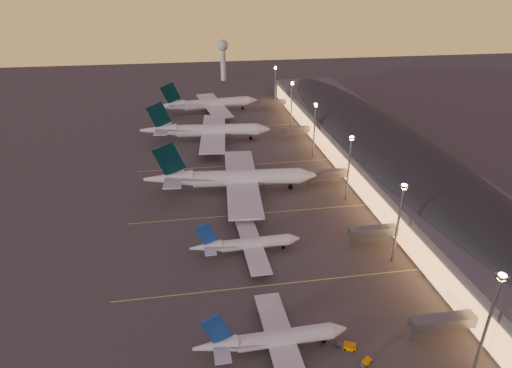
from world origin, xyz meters
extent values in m
plane|color=#423F3C|center=(0.00, 0.00, 0.00)|extent=(700.00, 700.00, 0.00)
cylinder|color=silver|center=(-3.12, -27.53, 3.35)|extent=(22.05, 4.29, 3.74)
cone|color=silver|center=(9.63, -27.21, 3.35)|extent=(3.64, 3.83, 3.74)
cone|color=silver|center=(-19.05, -27.93, 3.81)|extent=(10.01, 3.99, 3.74)
cube|color=silver|center=(-4.18, -27.56, 2.69)|extent=(7.17, 31.63, 0.41)
cylinder|color=navy|center=(-3.65, -20.62, 1.43)|extent=(5.03, 2.93, 2.80)
cylinder|color=navy|center=(-3.30, -34.46, 1.43)|extent=(5.03, 2.93, 2.80)
cube|color=navy|center=(-18.56, -27.92, 8.66)|extent=(6.86, 0.73, 8.11)
cube|color=silver|center=(-17.85, -27.90, 4.37)|extent=(3.83, 11.42, 0.26)
cylinder|color=black|center=(6.10, -27.30, 0.74)|extent=(0.31, 0.31, 1.48)
cylinder|color=black|center=(6.10, -27.30, 0.52)|extent=(1.06, 0.68, 1.05)
cylinder|color=black|center=(-4.96, -24.96, 0.74)|extent=(0.31, 0.31, 1.48)
cylinder|color=black|center=(-4.96, -24.96, 0.52)|extent=(1.06, 0.68, 1.05)
cylinder|color=black|center=(-4.82, -30.19, 0.74)|extent=(0.31, 0.31, 1.48)
cylinder|color=black|center=(-4.82, -30.19, 0.52)|extent=(1.06, 0.68, 1.05)
cylinder|color=silver|center=(-3.63, 11.54, 3.22)|extent=(21.22, 4.19, 3.60)
cone|color=silver|center=(8.63, 11.88, 3.22)|extent=(3.51, 3.69, 3.60)
cone|color=silver|center=(-18.96, 11.10, 3.67)|extent=(9.64, 3.87, 3.60)
cube|color=silver|center=(-4.65, 11.51, 2.59)|extent=(6.99, 30.45, 0.40)
cylinder|color=navy|center=(-4.16, 18.19, 1.38)|extent=(4.85, 2.83, 2.70)
cylinder|color=navy|center=(-3.78, 4.87, 1.38)|extent=(4.85, 2.83, 2.70)
cube|color=navy|center=(-18.48, 11.12, 8.33)|extent=(6.60, 0.73, 7.80)
cube|color=silver|center=(-17.80, 11.14, 4.21)|extent=(3.71, 11.00, 0.25)
cylinder|color=black|center=(5.24, 11.79, 0.71)|extent=(0.30, 0.30, 1.42)
cylinder|color=black|center=(5.24, 11.79, 0.50)|extent=(1.02, 0.66, 1.01)
cylinder|color=black|center=(-5.41, 14.01, 0.71)|extent=(0.30, 0.30, 1.42)
cylinder|color=black|center=(-5.41, 14.01, 0.50)|extent=(1.02, 0.66, 1.01)
cylinder|color=black|center=(-5.26, 8.97, 0.71)|extent=(0.30, 0.30, 1.42)
cylinder|color=black|center=(-5.26, 8.97, 0.50)|extent=(1.02, 0.66, 1.01)
cylinder|color=silver|center=(-0.24, 53.94, 5.71)|extent=(42.34, 9.55, 6.35)
cone|color=silver|center=(24.06, 52.07, 5.71)|extent=(7.24, 6.85, 6.35)
cone|color=silver|center=(-30.62, 56.28, 6.51)|extent=(19.39, 7.78, 6.35)
cube|color=silver|center=(-2.27, 54.10, 4.60)|extent=(16.86, 62.11, 0.70)
cylinder|color=slate|center=(0.12, 67.46, 2.46)|extent=(9.82, 5.47, 4.76)
cylinder|color=slate|center=(-1.96, 40.54, 2.46)|extent=(9.82, 5.47, 4.76)
cube|color=black|center=(-29.68, 56.21, 14.70)|extent=(12.56, 1.91, 14.09)
cube|color=silver|center=(-28.33, 56.11, 7.46)|extent=(8.45, 22.54, 0.44)
cylinder|color=black|center=(17.33, 52.59, 1.27)|extent=(0.55, 0.55, 2.54)
cylinder|color=black|center=(17.33, 52.59, 0.89)|extent=(1.86, 1.24, 1.78)
cylinder|color=black|center=(-3.28, 58.63, 1.27)|extent=(0.55, 0.55, 2.54)
cylinder|color=black|center=(-3.28, 58.63, 0.89)|extent=(1.86, 1.24, 1.78)
cylinder|color=black|center=(-3.96, 49.77, 1.27)|extent=(0.55, 0.55, 2.54)
cylinder|color=black|center=(-3.96, 49.77, 0.89)|extent=(1.86, 1.24, 1.78)
cylinder|color=silver|center=(-7.02, 114.45, 5.63)|extent=(41.78, 10.14, 6.26)
cone|color=silver|center=(16.89, 112.18, 5.63)|extent=(7.23, 6.86, 6.26)
cone|color=silver|center=(-36.91, 117.29, 6.41)|extent=(19.19, 8.00, 6.26)
cube|color=silver|center=(-9.02, 114.64, 4.54)|extent=(17.68, 61.34, 0.69)
cylinder|color=slate|center=(-6.43, 127.76, 2.42)|extent=(9.74, 5.55, 4.69)
cylinder|color=slate|center=(-8.95, 101.27, 2.42)|extent=(9.74, 5.55, 4.69)
cube|color=black|center=(-35.98, 117.21, 14.49)|extent=(12.37, 2.10, 13.88)
cube|color=silver|center=(-34.66, 117.08, 7.35)|extent=(8.70, 22.30, 0.44)
cylinder|color=black|center=(10.28, 112.81, 1.25)|extent=(0.55, 0.55, 2.50)
cylinder|color=black|center=(10.28, 112.81, 0.88)|extent=(1.85, 1.26, 1.75)
cylinder|color=black|center=(-9.93, 119.13, 1.25)|extent=(0.55, 0.55, 2.50)
cylinder|color=black|center=(-9.93, 119.13, 0.88)|extent=(1.85, 1.26, 1.75)
cylinder|color=black|center=(-10.76, 110.41, 1.25)|extent=(0.55, 0.55, 2.50)
cylinder|color=black|center=(-10.76, 110.41, 0.88)|extent=(1.85, 1.26, 1.75)
cylinder|color=silver|center=(-3.07, 167.99, 5.48)|extent=(40.70, 11.65, 6.08)
cone|color=silver|center=(20.07, 171.26, 5.48)|extent=(7.28, 6.93, 6.08)
cone|color=silver|center=(-31.99, 163.91, 6.24)|extent=(18.85, 8.57, 6.08)
cube|color=silver|center=(-5.00, 167.72, 4.41)|extent=(19.80, 59.87, 0.67)
cylinder|color=slate|center=(-5.52, 180.72, 2.36)|extent=(9.64, 5.79, 4.56)
cylinder|color=slate|center=(-1.90, 155.09, 2.36)|extent=(9.64, 5.79, 4.56)
cube|color=black|center=(-31.09, 164.04, 14.10)|extent=(12.01, 2.58, 13.50)
cube|color=silver|center=(-29.80, 164.22, 7.15)|extent=(9.39, 21.87, 0.43)
cylinder|color=black|center=(13.67, 170.36, 1.22)|extent=(0.55, 0.55, 2.43)
cylinder|color=black|center=(13.67, 170.36, 0.85)|extent=(1.84, 1.29, 1.70)
cylinder|color=black|center=(-6.88, 171.76, 1.22)|extent=(0.55, 0.55, 2.43)
cylinder|color=black|center=(-6.88, 171.76, 0.85)|extent=(1.84, 1.29, 1.70)
cylinder|color=black|center=(-5.68, 163.32, 1.22)|extent=(0.55, 0.55, 2.43)
cylinder|color=black|center=(-5.68, 163.32, 0.85)|extent=(1.84, 1.29, 1.70)
cube|color=#525358|center=(62.00, 72.50, 6.00)|extent=(40.00, 255.00, 12.00)
ellipsoid|color=black|center=(62.00, 72.50, 12.00)|extent=(39.00, 253.00, 10.92)
cube|color=#FF9F54|center=(41.80, 72.50, 5.00)|extent=(0.40, 244.80, 8.00)
cube|color=slate|center=(34.00, -30.00, 4.50)|extent=(16.00, 3.20, 3.00)
cylinder|color=slate|center=(26.00, -30.00, 2.20)|extent=(0.70, 0.70, 4.40)
cube|color=slate|center=(34.00, 10.00, 4.50)|extent=(16.00, 3.20, 3.00)
cylinder|color=slate|center=(26.00, 10.00, 2.20)|extent=(0.70, 0.70, 4.40)
cube|color=slate|center=(34.00, 55.00, 4.50)|extent=(16.00, 3.20, 3.00)
cylinder|color=slate|center=(26.00, 55.00, 2.20)|extent=(0.70, 0.70, 4.40)
cube|color=slate|center=(34.00, 112.00, 4.50)|extent=(16.00, 3.20, 3.00)
cylinder|color=slate|center=(26.00, 112.00, 2.20)|extent=(0.70, 0.70, 4.40)
cube|color=slate|center=(34.00, 168.00, 4.50)|extent=(16.00, 3.20, 3.00)
cylinder|color=slate|center=(26.00, 168.00, 2.20)|extent=(0.70, 0.70, 4.40)
cylinder|color=slate|center=(36.00, -40.00, 12.50)|extent=(0.70, 0.70, 25.00)
cube|color=slate|center=(36.00, -40.00, 25.20)|extent=(2.20, 2.20, 0.50)
sphere|color=#FFC264|center=(36.00, -40.00, 25.00)|extent=(1.80, 1.80, 1.80)
cylinder|color=slate|center=(36.00, 0.00, 12.50)|extent=(0.70, 0.70, 25.00)
cube|color=slate|center=(36.00, 0.00, 25.20)|extent=(2.20, 2.20, 0.50)
sphere|color=#FFC264|center=(36.00, 0.00, 25.00)|extent=(1.80, 1.80, 1.80)
cylinder|color=slate|center=(36.00, 40.00, 12.50)|extent=(0.70, 0.70, 25.00)
cube|color=slate|center=(36.00, 40.00, 25.20)|extent=(2.20, 2.20, 0.50)
sphere|color=#FFC264|center=(36.00, 40.00, 25.00)|extent=(1.80, 1.80, 1.80)
cylinder|color=slate|center=(36.00, 85.00, 12.50)|extent=(0.70, 0.70, 25.00)
cube|color=slate|center=(36.00, 85.00, 25.20)|extent=(2.20, 2.20, 0.50)
sphere|color=#FFC264|center=(36.00, 85.00, 25.00)|extent=(1.80, 1.80, 1.80)
cylinder|color=slate|center=(36.00, 130.00, 12.50)|extent=(0.70, 0.70, 25.00)
cube|color=slate|center=(36.00, 130.00, 25.20)|extent=(2.20, 2.20, 0.50)
sphere|color=#FFC264|center=(36.00, 130.00, 25.00)|extent=(1.80, 1.80, 1.80)
cylinder|color=slate|center=(36.00, 175.00, 12.50)|extent=(0.70, 0.70, 25.00)
cube|color=slate|center=(36.00, 175.00, 25.20)|extent=(2.20, 2.20, 0.50)
sphere|color=#FFC264|center=(36.00, 175.00, 25.00)|extent=(1.80, 1.80, 1.80)
cylinder|color=silver|center=(10.00, 260.00, 13.00)|extent=(4.40, 4.40, 26.00)
sphere|color=silver|center=(10.00, 260.00, 28.00)|extent=(9.00, 9.00, 9.00)
cube|color=#D8C659|center=(0.00, -5.00, 0.01)|extent=(90.00, 0.36, 0.00)
cube|color=#D8C659|center=(0.00, 35.00, 0.01)|extent=(90.00, 0.36, 0.00)
cube|color=#D8C659|center=(0.00, 80.00, 0.01)|extent=(90.00, 0.36, 0.00)
cube|color=#D8C659|center=(0.00, 135.00, 0.01)|extent=(90.00, 0.36, 0.00)
cube|color=orange|center=(11.49, -30.02, 0.62)|extent=(3.15, 2.61, 1.24)
cube|color=slate|center=(9.62, -29.23, 0.45)|extent=(2.03, 1.97, 0.90)
cylinder|color=black|center=(12.76, -29.63, 0.25)|extent=(0.54, 0.38, 0.50)
cylinder|color=black|center=(12.10, -31.19, 0.25)|extent=(0.54, 0.38, 0.50)
cylinder|color=black|center=(10.89, -28.84, 0.25)|extent=(0.54, 0.38, 0.50)
cylinder|color=black|center=(10.23, -30.40, 0.25)|extent=(0.54, 0.38, 0.50)
cube|color=orange|center=(13.72, -34.63, 0.50)|extent=(2.56, 2.37, 1.00)
cube|color=slate|center=(12.40, -35.58, 0.36)|extent=(1.72, 1.70, 0.73)
cylinder|color=black|center=(13.99, -33.60, 0.20)|extent=(0.42, 0.36, 0.40)
cylinder|color=black|center=(14.78, -34.71, 0.20)|extent=(0.42, 0.36, 0.40)
cylinder|color=black|center=(12.67, -34.55, 0.20)|extent=(0.42, 0.36, 0.40)
cylinder|color=black|center=(13.46, -35.66, 0.20)|extent=(0.42, 0.36, 0.40)
camera|label=1|loc=(-21.36, -97.57, 76.75)|focal=30.00mm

